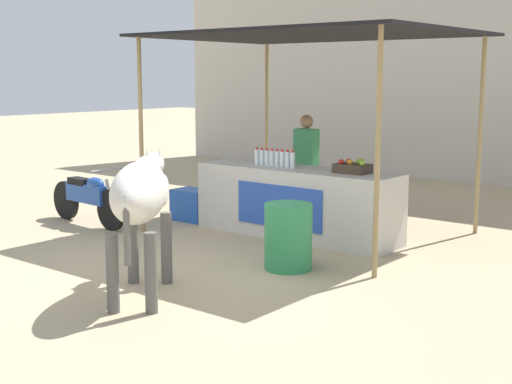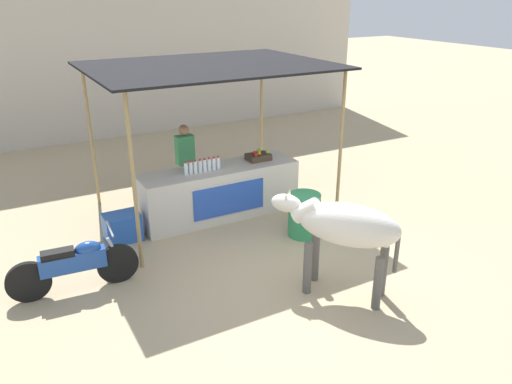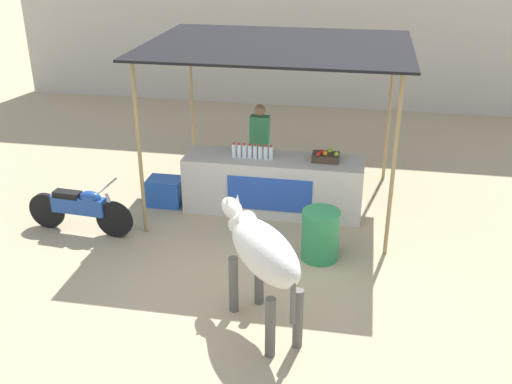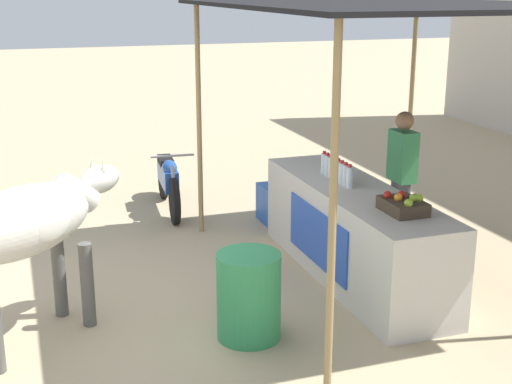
# 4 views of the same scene
# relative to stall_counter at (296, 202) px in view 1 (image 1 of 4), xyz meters

# --- Properties ---
(ground_plane) EXTENTS (60.00, 60.00, 0.00)m
(ground_plane) POSITION_rel_stall_counter_xyz_m (0.00, -2.20, -0.48)
(ground_plane) COLOR tan
(building_wall_far) EXTENTS (16.00, 0.50, 6.02)m
(building_wall_far) POSITION_rel_stall_counter_xyz_m (0.00, 6.61, 2.53)
(building_wall_far) COLOR beige
(building_wall_far) RESTS_ON ground
(stall_counter) EXTENTS (3.00, 0.82, 0.96)m
(stall_counter) POSITION_rel_stall_counter_xyz_m (0.00, 0.00, 0.00)
(stall_counter) COLOR beige
(stall_counter) RESTS_ON ground
(stall_awning) EXTENTS (4.20, 3.20, 2.79)m
(stall_awning) POSITION_rel_stall_counter_xyz_m (0.00, 0.30, 2.20)
(stall_awning) COLOR black
(stall_awning) RESTS_ON ground
(water_bottle_row) EXTENTS (0.70, 0.07, 0.25)m
(water_bottle_row) POSITION_rel_stall_counter_xyz_m (-0.35, -0.05, 0.59)
(water_bottle_row) COLOR silver
(water_bottle_row) RESTS_ON stall_counter
(fruit_crate) EXTENTS (0.44, 0.32, 0.18)m
(fruit_crate) POSITION_rel_stall_counter_xyz_m (0.86, 0.06, 0.55)
(fruit_crate) COLOR #3F3326
(fruit_crate) RESTS_ON stall_counter
(vendor_behind_counter) EXTENTS (0.34, 0.22, 1.65)m
(vendor_behind_counter) POSITION_rel_stall_counter_xyz_m (-0.37, 0.75, 0.37)
(vendor_behind_counter) COLOR #383842
(vendor_behind_counter) RESTS_ON ground
(cooler_box) EXTENTS (0.60, 0.44, 0.48)m
(cooler_box) POSITION_rel_stall_counter_xyz_m (-1.89, -0.10, -0.24)
(cooler_box) COLOR blue
(cooler_box) RESTS_ON ground
(water_barrel) EXTENTS (0.56, 0.56, 0.77)m
(water_barrel) POSITION_rel_stall_counter_xyz_m (0.93, -1.45, -0.10)
(water_barrel) COLOR #2D8C51
(water_barrel) RESTS_ON ground
(cow) EXTENTS (1.40, 1.67, 1.44)m
(cow) POSITION_rel_stall_counter_xyz_m (0.37, -3.18, 0.55)
(cow) COLOR silver
(cow) RESTS_ON ground
(motorcycle_parked) EXTENTS (1.80, 0.55, 0.90)m
(motorcycle_parked) POSITION_rel_stall_counter_xyz_m (-2.88, -1.33, -0.05)
(motorcycle_parked) COLOR black
(motorcycle_parked) RESTS_ON ground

